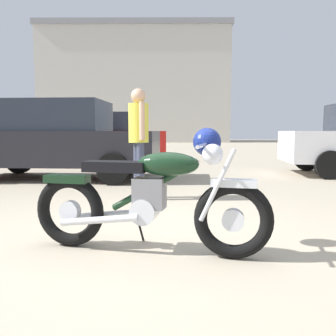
# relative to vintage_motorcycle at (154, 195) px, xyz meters

# --- Properties ---
(ground_plane) EXTENTS (80.00, 80.00, 0.00)m
(ground_plane) POSITION_rel_vintage_motorcycle_xyz_m (-0.07, 0.36, -0.49)
(ground_plane) COLOR tan
(vintage_motorcycle) EXTENTS (2.07, 0.73, 1.07)m
(vintage_motorcycle) POSITION_rel_vintage_motorcycle_xyz_m (0.00, 0.00, 0.00)
(vintage_motorcycle) COLOR black
(vintage_motorcycle) RESTS_ON ground_plane
(bystander) EXTENTS (0.30, 0.43, 1.66)m
(bystander) POSITION_rel_vintage_motorcycle_xyz_m (-0.50, 2.35, 0.53)
(bystander) COLOR #383D51
(bystander) RESTS_ON ground_plane
(red_hatchback_near) EXTENTS (4.44, 2.48, 1.67)m
(red_hatchback_near) POSITION_rel_vintage_motorcycle_xyz_m (-2.84, 9.40, 0.34)
(red_hatchback_near) COLOR black
(red_hatchback_near) RESTS_ON ground_plane
(blue_hatchback_right) EXTENTS (4.22, 1.96, 1.67)m
(blue_hatchback_right) POSITION_rel_vintage_motorcycle_xyz_m (-2.57, 4.52, 0.34)
(blue_hatchback_right) COLOR black
(blue_hatchback_right) RESTS_ON ground_plane
(white_estate_far) EXTENTS (4.24, 2.00, 1.67)m
(white_estate_far) POSITION_rel_vintage_motorcycle_xyz_m (-6.48, 13.79, 0.34)
(white_estate_far) COLOR black
(white_estate_far) RESTS_ON ground_plane
(industrial_building) EXTENTS (18.12, 9.55, 10.72)m
(industrial_building) POSITION_rel_vintage_motorcycle_xyz_m (-5.41, 32.46, 4.88)
(industrial_building) COLOR beige
(industrial_building) RESTS_ON ground_plane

